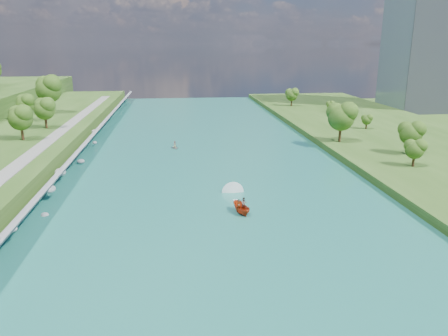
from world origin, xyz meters
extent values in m
plane|color=#2D5119|center=(0.00, 0.00, 0.00)|extent=(260.00, 260.00, 0.00)
cube|color=#1B6758|center=(0.00, 20.00, 0.05)|extent=(55.00, 240.00, 0.10)
cube|color=slate|center=(-25.85, 20.00, 1.80)|extent=(3.54, 236.00, 4.05)
ellipsoid|color=gray|center=(-25.49, -5.64, 1.96)|extent=(1.18, 1.17, 0.70)
ellipsoid|color=gray|center=(-24.38, 3.32, 0.11)|extent=(1.09, 1.08, 0.79)
ellipsoid|color=gray|center=(-25.31, 10.04, 1.73)|extent=(1.81, 2.25, 1.16)
ellipsoid|color=gray|center=(-25.99, 19.56, 1.66)|extent=(1.89, 1.98, 1.43)
ellipsoid|color=gray|center=(-24.81, 30.82, 0.63)|extent=(1.48, 1.55, 0.87)
ellipsoid|color=gray|center=(-25.89, 39.40, 1.75)|extent=(1.17, 1.26, 0.70)
ellipsoid|color=gray|center=(-24.74, 46.54, 0.95)|extent=(1.06, 1.33, 0.71)
ellipsoid|color=gray|center=(-26.14, 55.47, 1.92)|extent=(1.55, 1.32, 1.02)
cube|color=gray|center=(-32.50, 20.00, 3.55)|extent=(3.00, 200.00, 0.10)
cube|color=gray|center=(82.50, 95.00, 30.00)|extent=(22.00, 22.00, 60.00)
ellipsoid|color=#2C5115|center=(-38.21, 39.31, 7.92)|extent=(5.31, 5.31, 8.85)
ellipsoid|color=#2C5115|center=(-36.96, 52.78, 7.90)|extent=(5.28, 5.28, 8.80)
ellipsoid|color=#2C5115|center=(-44.93, 64.17, 7.75)|extent=(5.10, 5.10, 8.51)
ellipsoid|color=#2C5115|center=(-42.45, 78.03, 10.03)|extent=(7.84, 7.84, 13.06)
ellipsoid|color=#2C5115|center=(37.53, 16.90, 4.55)|extent=(3.66, 3.66, 6.09)
ellipsoid|color=#2C5115|center=(41.53, 25.72, 5.57)|extent=(4.88, 4.88, 8.14)
ellipsoid|color=#2C5115|center=(31.84, 38.95, 6.88)|extent=(6.46, 6.46, 10.77)
ellipsoid|color=#2C5115|center=(44.57, 53.25, 3.82)|extent=(2.79, 2.79, 4.64)
ellipsoid|color=#2C5115|center=(45.49, 68.83, 4.54)|extent=(3.65, 3.65, 6.09)
ellipsoid|color=#2C5115|center=(45.39, 83.47, 3.69)|extent=(2.63, 2.63, 4.39)
ellipsoid|color=#2C5115|center=(36.42, 99.11, 5.30)|extent=(4.56, 4.56, 7.61)
imported|color=#B52F0E|center=(3.13, 1.09, 0.89)|extent=(2.59, 4.34, 1.57)
imported|color=#66605B|center=(2.73, 0.69, 1.37)|extent=(0.79, 0.65, 1.85)
imported|color=#66605B|center=(3.63, 1.59, 1.34)|extent=(0.91, 0.73, 1.78)
cube|color=white|center=(3.13, 4.09, 0.13)|extent=(0.90, 5.00, 0.06)
imported|color=gray|center=(-6.06, 42.17, 0.37)|extent=(2.47, 2.97, 0.53)
imported|color=#66605B|center=(-6.06, 42.17, 1.07)|extent=(0.78, 0.59, 1.43)
camera|label=1|loc=(-5.74, -56.14, 23.21)|focal=35.00mm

